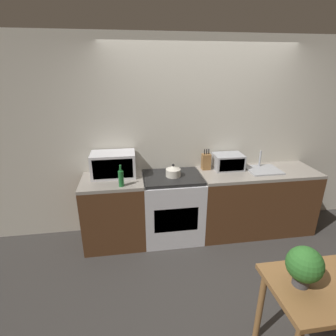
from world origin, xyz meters
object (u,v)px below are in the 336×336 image
object	(u,v)px
dining_table	(322,299)
microwave	(113,164)
stove_range	(172,207)
kettle	(173,171)
bottle	(121,178)
toaster_oven	(228,162)

from	to	relation	value
dining_table	microwave	bearing A→B (deg)	128.62
dining_table	stove_range	bearing A→B (deg)	113.82
kettle	bottle	xyz separation A→B (m)	(-0.65, -0.21, 0.03)
kettle	bottle	bearing A→B (deg)	-162.12
microwave	bottle	world-z (taller)	microwave
stove_range	microwave	bearing A→B (deg)	170.91
kettle	stove_range	bearing A→B (deg)	135.64
microwave	kettle	bearing A→B (deg)	-9.51
stove_range	toaster_oven	distance (m)	0.98
toaster_oven	dining_table	size ratio (longest dim) A/B	0.50
bottle	dining_table	world-z (taller)	bottle
dining_table	toaster_oven	bearing A→B (deg)	90.14
stove_range	bottle	bearing A→B (deg)	-161.41
bottle	dining_table	xyz separation A→B (m)	(1.44, -1.59, -0.38)
toaster_oven	stove_range	bearing A→B (deg)	-169.86
kettle	microwave	distance (m)	0.76
toaster_oven	bottle	bearing A→B (deg)	-166.00
microwave	dining_table	distance (m)	2.50
dining_table	bottle	bearing A→B (deg)	132.18
stove_range	toaster_oven	xyz separation A→B (m)	(0.79, 0.14, 0.56)
kettle	toaster_oven	size ratio (longest dim) A/B	0.49
microwave	toaster_oven	xyz separation A→B (m)	(1.53, 0.02, -0.05)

